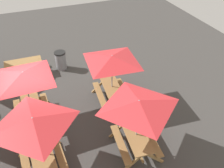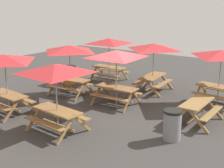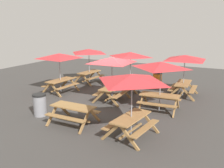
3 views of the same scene
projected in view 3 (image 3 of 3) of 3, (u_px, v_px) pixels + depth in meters
ground_plane at (107, 101)px, 13.09m from camera, size 25.48×25.48×0.00m
picnic_table_0 at (59, 59)px, 14.22m from camera, size 2.82×2.82×2.34m
picnic_table_1 at (112, 63)px, 12.65m from camera, size 2.83×2.83×2.34m
picnic_table_2 at (73, 111)px, 9.99m from camera, size 1.55×1.82×0.81m
picnic_table_3 at (89, 54)px, 16.60m from camera, size 2.18×2.18×2.34m
picnic_table_4 at (161, 68)px, 11.20m from camera, size 2.10×2.10×2.34m
picnic_table_5 at (130, 57)px, 14.85m from camera, size 2.10×2.10×2.34m
picnic_table_6 at (185, 61)px, 13.51m from camera, size 2.83×2.83×2.34m
picnic_table_7 at (132, 83)px, 8.52m from camera, size 2.23×2.23×2.34m
trash_bin_orange at (157, 80)px, 15.69m from camera, size 0.59×0.59×0.98m
trash_bin_gray at (40, 105)px, 10.91m from camera, size 0.59×0.59×0.98m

